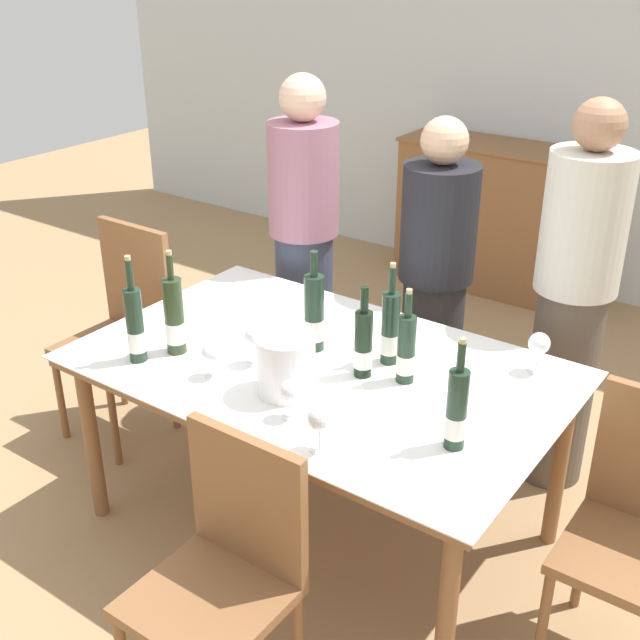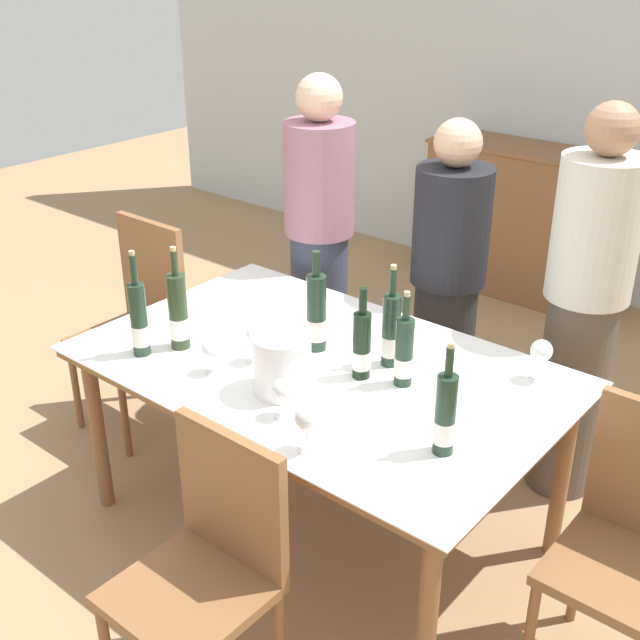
{
  "view_description": "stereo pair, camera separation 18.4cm",
  "coord_description": "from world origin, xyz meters",
  "px_view_note": "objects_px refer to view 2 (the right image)",
  "views": [
    {
      "loc": [
        1.5,
        -2.1,
        2.18
      ],
      "look_at": [
        0.0,
        0.0,
        0.93
      ],
      "focal_mm": 45.0,
      "sensor_mm": 36.0,
      "label": 1
    },
    {
      "loc": [
        1.64,
        -1.98,
        2.18
      ],
      "look_at": [
        0.0,
        0.0,
        0.93
      ],
      "focal_mm": 45.0,
      "sensor_mm": 36.0,
      "label": 2
    }
  ],
  "objects_px": {
    "wine_glass_2": "(541,352)",
    "wine_glass_5": "(256,336)",
    "wine_bottle_3": "(445,416)",
    "wine_glass_0": "(212,350)",
    "wine_glass_4": "(307,419)",
    "wine_glass_1": "(283,341)",
    "wine_bottle_4": "(391,332)",
    "person_host": "(319,248)",
    "chair_right_end": "(638,536)",
    "person_guest_left": "(447,291)",
    "ice_bucket": "(282,361)",
    "chair_near_front": "(209,557)",
    "wine_bottle_5": "(139,321)",
    "wine_glass_3": "(283,391)",
    "person_guest_right": "(584,312)",
    "dining_table": "(320,379)",
    "wine_bottle_2": "(404,353)",
    "sideboard_cabinet": "(523,222)",
    "chair_left_end": "(140,314)",
    "wine_bottle_1": "(362,346)",
    "wine_bottle_6": "(178,314)",
    "wine_bottle_0": "(317,315)"
  },
  "relations": [
    {
      "from": "sideboard_cabinet",
      "to": "chair_left_end",
      "type": "xyz_separation_m",
      "value": [
        -0.67,
        -2.59,
        0.08
      ]
    },
    {
      "from": "wine_bottle_1",
      "to": "person_guest_right",
      "type": "bearing_deg",
      "value": 62.73
    },
    {
      "from": "sideboard_cabinet",
      "to": "chair_left_end",
      "type": "bearing_deg",
      "value": -104.59
    },
    {
      "from": "wine_bottle_2",
      "to": "person_host",
      "type": "bearing_deg",
      "value": 143.68
    },
    {
      "from": "wine_bottle_4",
      "to": "wine_bottle_6",
      "type": "distance_m",
      "value": 0.8
    },
    {
      "from": "chair_right_end",
      "to": "wine_bottle_3",
      "type": "bearing_deg",
      "value": -153.24
    },
    {
      "from": "ice_bucket",
      "to": "wine_glass_5",
      "type": "height_order",
      "value": "ice_bucket"
    },
    {
      "from": "wine_glass_2",
      "to": "wine_glass_5",
      "type": "bearing_deg",
      "value": -147.66
    },
    {
      "from": "wine_bottle_3",
      "to": "wine_glass_3",
      "type": "relative_size",
      "value": 2.72
    },
    {
      "from": "wine_bottle_5",
      "to": "chair_right_end",
      "type": "height_order",
      "value": "wine_bottle_5"
    },
    {
      "from": "ice_bucket",
      "to": "wine_bottle_2",
      "type": "relative_size",
      "value": 0.61
    },
    {
      "from": "dining_table",
      "to": "chair_left_end",
      "type": "height_order",
      "value": "chair_left_end"
    },
    {
      "from": "chair_right_end",
      "to": "person_guest_left",
      "type": "xyz_separation_m",
      "value": [
        -1.17,
        0.78,
        0.22
      ]
    },
    {
      "from": "wine_glass_1",
      "to": "wine_glass_2",
      "type": "distance_m",
      "value": 0.92
    },
    {
      "from": "wine_glass_4",
      "to": "wine_glass_1",
      "type": "bearing_deg",
      "value": 139.38
    },
    {
      "from": "dining_table",
      "to": "person_guest_left",
      "type": "xyz_separation_m",
      "value": [
        0.01,
        0.87,
        0.06
      ]
    },
    {
      "from": "dining_table",
      "to": "wine_bottle_5",
      "type": "xyz_separation_m",
      "value": [
        -0.57,
        -0.36,
        0.2
      ]
    },
    {
      "from": "wine_bottle_3",
      "to": "wine_bottle_4",
      "type": "bearing_deg",
      "value": 141.74
    },
    {
      "from": "wine_bottle_6",
      "to": "chair_near_front",
      "type": "bearing_deg",
      "value": -37.51
    },
    {
      "from": "wine_bottle_4",
      "to": "wine_glass_3",
      "type": "bearing_deg",
      "value": -97.16
    },
    {
      "from": "ice_bucket",
      "to": "wine_bottle_5",
      "type": "bearing_deg",
      "value": -166.8
    },
    {
      "from": "wine_bottle_1",
      "to": "chair_left_end",
      "type": "bearing_deg",
      "value": 177.08
    },
    {
      "from": "wine_bottle_1",
      "to": "wine_glass_2",
      "type": "relative_size",
      "value": 2.24
    },
    {
      "from": "wine_glass_1",
      "to": "chair_near_front",
      "type": "height_order",
      "value": "chair_near_front"
    },
    {
      "from": "chair_left_end",
      "to": "person_guest_right",
      "type": "relative_size",
      "value": 0.61
    },
    {
      "from": "sideboard_cabinet",
      "to": "wine_bottle_1",
      "type": "distance_m",
      "value": 2.77
    },
    {
      "from": "wine_glass_1",
      "to": "ice_bucket",
      "type": "bearing_deg",
      "value": -48.85
    },
    {
      "from": "dining_table",
      "to": "chair_near_front",
      "type": "height_order",
      "value": "chair_near_front"
    },
    {
      "from": "wine_bottle_3",
      "to": "wine_glass_0",
      "type": "relative_size",
      "value": 2.79
    },
    {
      "from": "wine_glass_1",
      "to": "person_guest_left",
      "type": "height_order",
      "value": "person_guest_left"
    },
    {
      "from": "wine_bottle_3",
      "to": "wine_glass_3",
      "type": "xyz_separation_m",
      "value": [
        -0.51,
        -0.16,
        -0.03
      ]
    },
    {
      "from": "wine_bottle_4",
      "to": "chair_right_end",
      "type": "distance_m",
      "value": 1.04
    },
    {
      "from": "ice_bucket",
      "to": "wine_glass_4",
      "type": "relative_size",
      "value": 1.39
    },
    {
      "from": "chair_left_end",
      "to": "wine_bottle_0",
      "type": "bearing_deg",
      "value": -0.3
    },
    {
      "from": "sideboard_cabinet",
      "to": "wine_glass_4",
      "type": "distance_m",
      "value": 3.25
    },
    {
      "from": "wine_glass_0",
      "to": "person_host",
      "type": "height_order",
      "value": "person_host"
    },
    {
      "from": "wine_bottle_1",
      "to": "wine_bottle_2",
      "type": "bearing_deg",
      "value": 19.99
    },
    {
      "from": "wine_glass_2",
      "to": "person_guest_right",
      "type": "height_order",
      "value": "person_guest_right"
    },
    {
      "from": "wine_glass_0",
      "to": "person_guest_right",
      "type": "distance_m",
      "value": 1.48
    },
    {
      "from": "ice_bucket",
      "to": "wine_glass_1",
      "type": "xyz_separation_m",
      "value": [
        -0.13,
        0.15,
        -0.02
      ]
    },
    {
      "from": "wine_bottle_1",
      "to": "wine_glass_1",
      "type": "xyz_separation_m",
      "value": [
        -0.28,
        -0.1,
        -0.03
      ]
    },
    {
      "from": "wine_glass_0",
      "to": "dining_table",
      "type": "bearing_deg",
      "value": 48.83
    },
    {
      "from": "sideboard_cabinet",
      "to": "wine_bottle_6",
      "type": "xyz_separation_m",
      "value": [
        0.01,
        -2.92,
        0.41
      ]
    },
    {
      "from": "wine_bottle_4",
      "to": "chair_left_end",
      "type": "xyz_separation_m",
      "value": [
        -1.37,
        -0.07,
        -0.32
      ]
    },
    {
      "from": "wine_glass_1",
      "to": "person_host",
      "type": "height_order",
      "value": "person_host"
    },
    {
      "from": "wine_bottle_2",
      "to": "wine_bottle_5",
      "type": "relative_size",
      "value": 0.86
    },
    {
      "from": "person_guest_right",
      "to": "wine_glass_2",
      "type": "bearing_deg",
      "value": -84.45
    },
    {
      "from": "wine_bottle_6",
      "to": "wine_glass_3",
      "type": "height_order",
      "value": "wine_bottle_6"
    },
    {
      "from": "wine_glass_1",
      "to": "person_guest_left",
      "type": "xyz_separation_m",
      "value": [
        0.12,
        0.94,
        -0.09
      ]
    },
    {
      "from": "wine_bottle_2",
      "to": "chair_near_front",
      "type": "distance_m",
      "value": 0.94
    }
  ]
}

